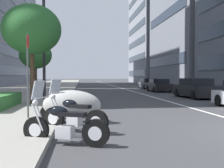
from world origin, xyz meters
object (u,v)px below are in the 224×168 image
at_px(street_lamp_with_banners, 50,15).
at_px(street_tree_near_plaza_corner, 36,55).
at_px(motorcycle_by_sign_pole, 63,126).
at_px(car_following_behind, 196,89).
at_px(motorcycle_under_tarp, 73,116).
at_px(motorcycle_second_in_row, 71,105).
at_px(car_mid_block_traffic, 148,84).
at_px(parking_sign_by_curb, 28,68).
at_px(street_tree_far_plaza, 32,30).
at_px(car_approaching_light, 159,86).

xyz_separation_m(street_lamp_with_banners, street_tree_near_plaza_corner, (6.84, 2.00, -1.99)).
relative_size(motorcycle_by_sign_pole, car_following_behind, 0.45).
xyz_separation_m(motorcycle_under_tarp, motorcycle_second_in_row, (1.51, 0.13, 0.15)).
bearing_deg(car_mid_block_traffic, motorcycle_under_tarp, 160.67).
bearing_deg(parking_sign_by_curb, car_mid_block_traffic, -22.67).
xyz_separation_m(car_mid_block_traffic, street_tree_far_plaza, (-20.11, 11.18, 3.36)).
bearing_deg(motorcycle_under_tarp, car_following_behind, -94.12).
height_order(car_mid_block_traffic, street_tree_far_plaza, street_tree_far_plaza).
bearing_deg(street_tree_far_plaza, street_tree_near_plaza_corner, 8.19).
bearing_deg(car_mid_block_traffic, street_lamp_with_banners, 147.51).
bearing_deg(street_lamp_with_banners, motorcycle_by_sign_pole, -172.16).
relative_size(motorcycle_second_in_row, street_tree_near_plaza_corner, 0.48).
distance_m(motorcycle_under_tarp, car_approaching_light, 21.49).
height_order(car_following_behind, street_tree_far_plaza, street_tree_far_plaza).
height_order(motorcycle_second_in_row, car_following_behind, car_following_behind).
bearing_deg(street_lamp_with_banners, car_mid_block_traffic, -31.43).
xyz_separation_m(motorcycle_under_tarp, car_following_behind, (11.40, -8.60, 0.23)).
bearing_deg(street_tree_far_plaza, motorcycle_by_sign_pole, -165.47).
bearing_deg(car_approaching_light, motorcycle_by_sign_pole, 159.59).
relative_size(motorcycle_under_tarp, street_tree_far_plaza, 0.36).
height_order(car_mid_block_traffic, street_tree_near_plaza_corner, street_tree_near_plaza_corner).
height_order(motorcycle_under_tarp, street_tree_near_plaza_corner, street_tree_near_plaza_corner).
bearing_deg(car_approaching_light, street_tree_far_plaza, 142.29).
height_order(motorcycle_second_in_row, parking_sign_by_curb, parking_sign_by_curb).
bearing_deg(motorcycle_by_sign_pole, street_tree_far_plaza, -53.66).
relative_size(car_mid_block_traffic, street_lamp_with_banners, 0.53).
height_order(car_mid_block_traffic, street_lamp_with_banners, street_lamp_with_banners).
distance_m(motorcycle_second_in_row, street_tree_far_plaza, 6.61).
bearing_deg(motorcycle_by_sign_pole, car_following_behind, -102.57).
bearing_deg(motorcycle_under_tarp, motorcycle_by_sign_pole, 115.49).
distance_m(car_mid_block_traffic, parking_sign_by_curb, 27.17).
height_order(car_approaching_light, street_tree_near_plaza_corner, street_tree_near_plaza_corner).
bearing_deg(car_approaching_light, car_mid_block_traffic, -3.42).
bearing_deg(parking_sign_by_curb, street_tree_near_plaza_corner, 8.23).
relative_size(motorcycle_under_tarp, street_lamp_with_banners, 0.21).
height_order(motorcycle_under_tarp, street_lamp_with_banners, street_lamp_with_banners).
relative_size(street_lamp_with_banners, street_tree_near_plaza_corner, 1.97).
xyz_separation_m(parking_sign_by_curb, street_lamp_with_banners, (7.74, 0.11, 3.55)).
relative_size(street_tree_far_plaza, street_tree_near_plaza_corner, 1.15).
bearing_deg(motorcycle_under_tarp, car_mid_block_traffic, -75.36).
relative_size(parking_sign_by_curb, street_lamp_with_banners, 0.33).
height_order(street_tree_far_plaza, street_tree_near_plaza_corner, street_tree_far_plaza).
height_order(motorcycle_under_tarp, street_tree_far_plaza, street_tree_far_plaza).
height_order(car_following_behind, car_mid_block_traffic, car_following_behind).
bearing_deg(street_tree_near_plaza_corner, car_approaching_light, -74.06).
distance_m(car_approaching_light, street_tree_far_plaza, 17.17).
distance_m(car_following_behind, street_tree_near_plaza_corner, 13.56).
bearing_deg(car_following_behind, street_lamp_with_banners, 97.36).
relative_size(motorcycle_under_tarp, car_mid_block_traffic, 0.39).
relative_size(car_mid_block_traffic, street_tree_near_plaza_corner, 1.06).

